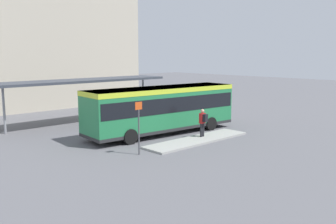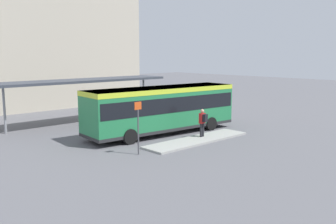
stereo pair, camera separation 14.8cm
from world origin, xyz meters
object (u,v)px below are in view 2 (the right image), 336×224
at_px(bicycle_black, 201,111).
at_px(platform_sign, 138,126).
at_px(bicycle_red, 212,112).
at_px(pedestrian_waiting, 203,121).
at_px(bicycle_orange, 195,110).
at_px(bicycle_white, 217,114).
at_px(city_bus, 162,107).

xyz_separation_m(bicycle_black, platform_sign, (-11.71, -6.15, 1.18)).
bearing_deg(bicycle_red, bicycle_black, -151.00).
bearing_deg(pedestrian_waiting, bicycle_black, -54.58).
distance_m(pedestrian_waiting, bicycle_orange, 9.52).
distance_m(pedestrian_waiting, bicycle_white, 7.74).
bearing_deg(bicycle_orange, pedestrian_waiting, 129.96).
bearing_deg(platform_sign, bicycle_black, 27.70).
distance_m(bicycle_white, platform_sign, 12.61).
distance_m(city_bus, bicycle_red, 8.16).
bearing_deg(city_bus, bicycle_orange, 32.67).
bearing_deg(bicycle_red, pedestrian_waiting, -53.79).
distance_m(bicycle_orange, platform_sign, 13.87).
relative_size(city_bus, pedestrian_waiting, 6.26).
bearing_deg(city_bus, platform_sign, -140.78).
bearing_deg(bicycle_red, platform_sign, -66.69).
bearing_deg(bicycle_black, city_bus, -61.86).
bearing_deg(bicycle_black, platform_sign, -57.20).
bearing_deg(city_bus, pedestrian_waiting, -69.08).
xyz_separation_m(pedestrian_waiting, bicycle_orange, (6.61, 6.80, -0.74)).
height_order(bicycle_black, bicycle_orange, bicycle_black).
bearing_deg(bicycle_orange, bicycle_black, 161.01).
height_order(pedestrian_waiting, bicycle_black, pedestrian_waiting).
bearing_deg(bicycle_black, bicycle_orange, 171.96).
relative_size(bicycle_white, bicycle_black, 0.93).
distance_m(bicycle_white, bicycle_black, 1.73).
relative_size(pedestrian_waiting, bicycle_white, 1.07).
relative_size(pedestrian_waiting, bicycle_red, 1.03).
height_order(pedestrian_waiting, platform_sign, platform_sign).
xyz_separation_m(bicycle_white, bicycle_black, (-0.05, 1.73, 0.03)).
distance_m(bicycle_red, platform_sign, 13.34).
xyz_separation_m(bicycle_red, bicycle_orange, (-0.28, 1.73, 0.01)).
height_order(bicycle_red, bicycle_black, bicycle_black).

